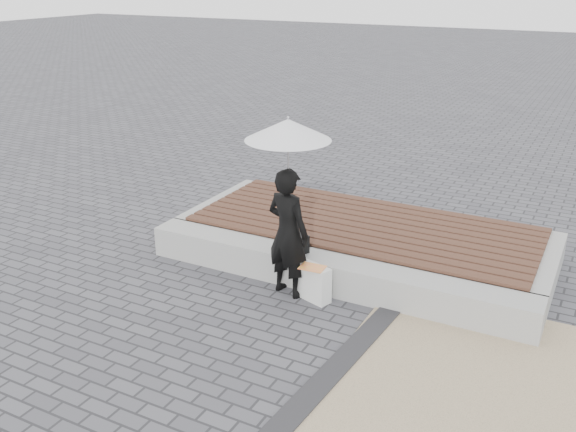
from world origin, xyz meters
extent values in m
plane|color=#4B4B50|center=(0.00, 0.00, 0.00)|extent=(80.00, 80.00, 0.00)
cube|color=#28282B|center=(0.75, -0.50, 0.02)|extent=(0.61, 5.20, 0.04)
cube|color=#979893|center=(0.00, 1.60, 0.20)|extent=(5.00, 0.45, 0.40)
cube|color=gray|center=(0.00, 2.80, 0.20)|extent=(5.00, 2.00, 0.40)
imported|color=black|center=(-0.38, 1.26, 0.79)|extent=(0.65, 0.50, 1.58)
cylinder|color=#A8A8AD|center=(-0.38, 1.26, 1.42)|extent=(0.02, 0.02, 0.98)
cone|color=silver|center=(-0.38, 1.26, 2.03)|extent=(0.98, 0.98, 0.24)
sphere|color=#A8A8AD|center=(-0.38, 1.26, 2.16)|extent=(0.03, 0.03, 0.03)
cube|color=black|center=(-0.44, 1.65, 0.51)|extent=(0.34, 0.24, 0.23)
cube|color=silver|center=(-0.03, 1.25, 0.22)|extent=(0.45, 0.30, 0.44)
cube|color=#F54952|center=(-0.03, 1.20, 0.44)|extent=(0.30, 0.23, 0.01)
camera|label=1|loc=(2.83, -4.86, 3.68)|focal=39.74mm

